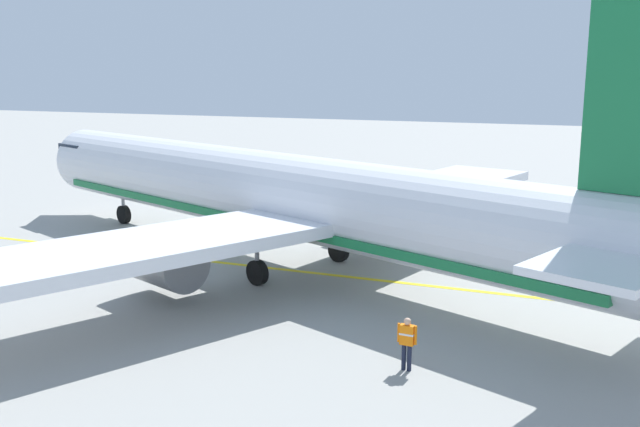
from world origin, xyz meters
The scene contains 3 objects.
airliner_foreground centered at (25.20, 22.15, 3.39)m, with size 33.43×39.77×11.90m.
crew_loader_right centered at (16.18, 14.03, 1.01)m, with size 0.26×0.63×1.70m.
apron_guide_line centered at (24.99, 17.67, 0.01)m, with size 0.30×60.00×0.01m, color yellow.
Camera 1 is at (-3.84, 9.02, 9.15)m, focal length 39.67 mm.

